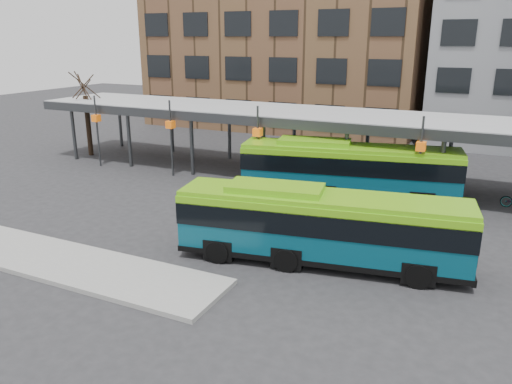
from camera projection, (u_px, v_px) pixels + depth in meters
The scene contains 7 objects.
ground at pixel (221, 260), 19.88m from camera, with size 120.00×120.00×0.00m, color #28282B.
boarding_island at pixel (61, 261), 19.53m from camera, with size 14.00×3.00×0.18m, color gray.
canopy at pixel (325, 117), 29.83m from camera, with size 40.00×6.53×4.80m.
tree at pixel (88, 123), 36.91m from camera, with size 1.64×1.64×5.60m.
building_brick at pixel (291, 10), 48.30m from camera, with size 26.00×14.00×22.00m, color brown.
bus_front at pixel (320, 225), 19.19m from camera, with size 11.29×4.14×3.05m.
bus_rear at pixel (348, 169), 27.10m from camera, with size 11.83×4.66×3.19m.
Camera 1 is at (9.09, -15.81, 8.49)m, focal length 35.00 mm.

